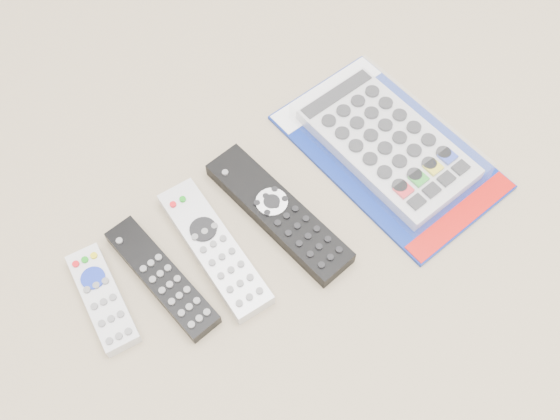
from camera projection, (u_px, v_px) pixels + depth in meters
remote_small_grey at (103, 298)px, 0.78m from camera, size 0.07×0.15×0.02m
remote_slim_black at (162, 278)px, 0.80m from camera, size 0.05×0.19×0.02m
remote_silver_dvd at (214, 248)px, 0.82m from camera, size 0.08×0.22×0.02m
remote_large_black at (279, 213)px, 0.84m from camera, size 0.07×0.24×0.03m
jumbo_remote_packaged at (388, 143)px, 0.89m from camera, size 0.20×0.32×0.04m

